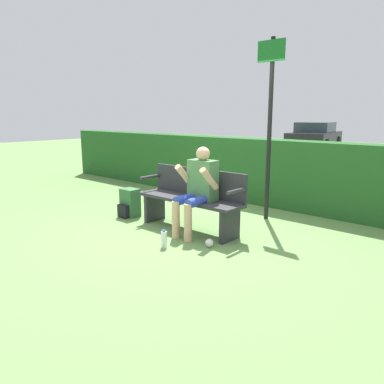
{
  "coord_description": "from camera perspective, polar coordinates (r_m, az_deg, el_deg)",
  "views": [
    {
      "loc": [
        3.61,
        -3.97,
        1.7
      ],
      "look_at": [
        0.15,
        -0.1,
        0.61
      ],
      "focal_mm": 35.0,
      "sensor_mm": 36.0,
      "label": 1
    }
  ],
  "objects": [
    {
      "name": "hedge_back",
      "position": [
        7.26,
        11.47,
        3.01
      ],
      "size": [
        12.0,
        0.5,
        1.24
      ],
      "color": "#235623",
      "rests_on": "ground"
    },
    {
      "name": "water_bottle",
      "position": [
        4.88,
        -4.29,
        -7.2
      ],
      "size": [
        0.08,
        0.08,
        0.24
      ],
      "color": "white",
      "rests_on": "ground"
    },
    {
      "name": "parked_car",
      "position": [
        19.88,
        18.2,
        8.1
      ],
      "size": [
        2.43,
        4.27,
        1.3
      ],
      "rotation": [
        0.0,
        0.0,
        1.73
      ],
      "color": "black",
      "rests_on": "ground"
    },
    {
      "name": "person_seated",
      "position": [
        5.27,
        0.92,
        0.88
      ],
      "size": [
        0.55,
        0.61,
        1.25
      ],
      "color": "#4C7F4C",
      "rests_on": "ground"
    },
    {
      "name": "signpost",
      "position": [
        6.09,
        11.77,
        11.23
      ],
      "size": [
        0.46,
        0.09,
        2.84
      ],
      "color": "black",
      "rests_on": "ground"
    },
    {
      "name": "litter_crumple",
      "position": [
        4.91,
        2.65,
        -7.76
      ],
      "size": [
        0.11,
        0.11,
        0.11
      ],
      "color": "silver",
      "rests_on": "ground"
    },
    {
      "name": "ground_plane",
      "position": [
        5.63,
        -0.46,
        -5.75
      ],
      "size": [
        40.0,
        40.0,
        0.0
      ],
      "primitive_type": "plane",
      "color": "#668E4C"
    },
    {
      "name": "park_bench",
      "position": [
        5.55,
        -0.04,
        -0.89
      ],
      "size": [
        1.74,
        0.45,
        0.9
      ],
      "color": "#2D2D33",
      "rests_on": "ground"
    },
    {
      "name": "backpack",
      "position": [
        6.38,
        -9.51,
        -1.73
      ],
      "size": [
        0.3,
        0.3,
        0.47
      ],
      "color": "#336638",
      "rests_on": "ground"
    }
  ]
}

